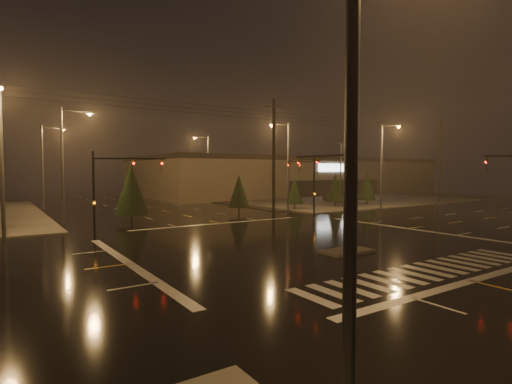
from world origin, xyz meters
TOP-DOWN VIEW (x-y plane):
  - ground at (0.00, 0.00)m, footprint 140.00×140.00m
  - sidewalk_ne at (30.00, 30.00)m, footprint 36.00×36.00m
  - median_island at (0.00, -4.00)m, footprint 3.00×1.60m
  - crosswalk at (0.00, -9.00)m, footprint 15.00×2.60m
  - stop_bar_near at (0.00, -11.00)m, footprint 16.00×0.50m
  - stop_bar_far at (0.00, 11.00)m, footprint 16.00×0.50m
  - parking_lot at (35.00, 28.00)m, footprint 50.00×24.00m
  - retail_building at (35.00, 45.99)m, footprint 60.20×28.30m
  - signal_mast_median at (0.00, -3.07)m, footprint 0.25×4.59m
  - signal_mast_ne at (9.50, 10.14)m, footprint 4.84×1.86m
  - signal_mast_nw at (-9.50, 10.14)m, footprint 4.84×1.86m
  - streetlight_0 at (-11.18, -15.00)m, footprint 2.77×0.32m
  - streetlight_1 at (-11.18, 18.00)m, footprint 2.77×0.32m
  - streetlight_2 at (-11.18, 34.00)m, footprint 2.77×0.32m
  - streetlight_3 at (11.18, 16.00)m, footprint 2.77×0.32m
  - streetlight_4 at (11.18, 36.00)m, footprint 2.77×0.32m
  - streetlight_5 at (-16.00, 11.18)m, footprint 0.32×2.77m
  - streetlight_6 at (22.00, 11.18)m, footprint 0.32×2.77m
  - utility_pole_1 at (8.00, 14.00)m, footprint 2.20×0.32m
  - utility_pole_2 at (38.00, 14.00)m, footprint 2.20×0.32m
  - conifer_0 at (13.49, 17.25)m, footprint 2.05×2.05m
  - conifer_1 at (20.16, 17.22)m, footprint 2.31×2.31m
  - conifer_2 at (25.38, 16.58)m, footprint 2.44×2.44m
  - conifer_3 at (-6.24, 15.97)m, footprint 2.91×2.91m
  - conifer_4 at (5.51, 16.91)m, footprint 2.25×2.25m
  - car_parked at (25.00, 21.34)m, footprint 2.51×5.11m

SIDE VIEW (x-z plane):
  - ground at x=0.00m, z-range 0.00..0.00m
  - crosswalk at x=0.00m, z-range 0.00..0.01m
  - stop_bar_near at x=0.00m, z-range 0.00..0.01m
  - stop_bar_far at x=0.00m, z-range 0.00..0.01m
  - parking_lot at x=35.00m, z-range 0.00..0.08m
  - sidewalk_ne at x=30.00m, z-range 0.00..0.12m
  - median_island at x=0.00m, z-range 0.00..0.15m
  - car_parked at x=25.00m, z-range 0.00..1.68m
  - conifer_0 at x=13.49m, z-range 0.35..4.24m
  - conifer_4 at x=5.51m, z-range 0.35..4.56m
  - conifer_1 at x=20.16m, z-range 0.35..4.65m
  - conifer_2 at x=25.38m, z-range 0.35..4.85m
  - conifer_3 at x=-6.24m, z-range 0.35..5.60m
  - signal_mast_median at x=0.00m, z-range 0.75..6.75m
  - signal_mast_ne at x=9.50m, z-range 0.79..6.79m
  - signal_mast_nw at x=-9.50m, z-range 0.79..6.79m
  - retail_building at x=35.00m, z-range 0.24..7.44m
  - streetlight_0 at x=-11.18m, z-range 0.80..10.80m
  - streetlight_1 at x=-11.18m, z-range 0.80..10.80m
  - streetlight_2 at x=-11.18m, z-range 0.80..10.80m
  - streetlight_3 at x=11.18m, z-range 0.80..10.80m
  - streetlight_4 at x=11.18m, z-range 0.80..10.80m
  - streetlight_5 at x=-16.00m, z-range 0.80..10.80m
  - streetlight_6 at x=22.00m, z-range 0.80..10.80m
  - utility_pole_1 at x=8.00m, z-range 0.13..12.13m
  - utility_pole_2 at x=38.00m, z-range 0.13..12.13m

